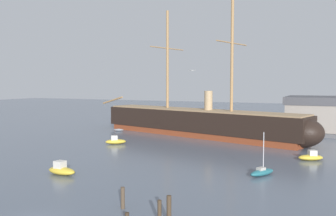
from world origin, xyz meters
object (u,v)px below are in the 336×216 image
at_px(motorboat_alongside_stern, 311,157).
at_px(motorboat_foreground_left, 61,170).
at_px(mooring_piling_midwater, 169,209).
at_px(tall_ship, 197,122).
at_px(motorboat_alongside_bow, 116,141).
at_px(seagull_in_flight, 192,70).
at_px(dinghy_far_left, 119,130).
at_px(mooring_piling_right_pair, 159,212).
at_px(mooring_piling_nearest, 123,198).
at_px(sailboat_mid_right, 262,172).

bearing_deg(motorboat_alongside_stern, motorboat_foreground_left, -141.49).
height_order(motorboat_alongside_stern, mooring_piling_midwater, mooring_piling_midwater).
xyz_separation_m(tall_ship, motorboat_alongside_bow, (-10.55, -17.08, -2.51)).
bearing_deg(seagull_in_flight, motorboat_alongside_bow, 151.18).
bearing_deg(tall_ship, dinghy_far_left, -178.48).
xyz_separation_m(mooring_piling_right_pair, mooring_piling_midwater, (0.70, 0.37, 0.19)).
xyz_separation_m(motorboat_alongside_stern, mooring_piling_midwater, (-9.30, -31.69, 0.63)).
bearing_deg(motorboat_alongside_stern, mooring_piling_midwater, -106.36).
bearing_deg(motorboat_alongside_stern, mooring_piling_nearest, -115.93).
bearing_deg(sailboat_mid_right, motorboat_alongside_bow, 157.55).
relative_size(dinghy_far_left, mooring_piling_midwater, 1.11).
height_order(dinghy_far_left, mooring_piling_nearest, mooring_piling_nearest).
distance_m(motorboat_alongside_bow, dinghy_far_left, 19.27).
height_order(motorboat_alongside_stern, mooring_piling_nearest, mooring_piling_nearest).
bearing_deg(dinghy_far_left, mooring_piling_nearest, -56.90).
bearing_deg(tall_ship, sailboat_mid_right, -56.27).
height_order(mooring_piling_nearest, mooring_piling_midwater, mooring_piling_midwater).
distance_m(tall_ship, motorboat_alongside_stern, 30.33).
relative_size(sailboat_mid_right, motorboat_alongside_bow, 1.34).
height_order(motorboat_alongside_stern, mooring_piling_right_pair, mooring_piling_right_pair).
bearing_deg(dinghy_far_left, mooring_piling_right_pair, -54.05).
distance_m(sailboat_mid_right, dinghy_far_left, 49.62).
height_order(sailboat_mid_right, mooring_piling_nearest, sailboat_mid_right).
xyz_separation_m(sailboat_mid_right, dinghy_far_left, (-40.22, 29.06, -0.18)).
xyz_separation_m(motorboat_foreground_left, motorboat_alongside_stern, (28.67, 22.81, -0.07)).
relative_size(tall_ship, seagull_in_flight, 49.57).
relative_size(tall_ship, mooring_piling_nearest, 28.75).
xyz_separation_m(tall_ship, mooring_piling_nearest, (10.14, -47.47, -2.08)).
bearing_deg(sailboat_mid_right, dinghy_far_left, 144.15).
bearing_deg(mooring_piling_right_pair, mooring_piling_nearest, 159.39).
bearing_deg(mooring_piling_midwater, mooring_piling_right_pair, -152.43).
distance_m(tall_ship, seagull_in_flight, 31.55).
relative_size(motorboat_foreground_left, mooring_piling_right_pair, 2.17).
bearing_deg(sailboat_mid_right, mooring_piling_midwater, -102.31).
distance_m(motorboat_foreground_left, dinghy_far_left, 42.82).
bearing_deg(motorboat_alongside_bow, dinghy_far_left, 120.92).
distance_m(sailboat_mid_right, seagull_in_flight, 16.66).
xyz_separation_m(mooring_piling_midwater, seagull_in_flight, (-5.97, 20.71, 12.40)).
distance_m(dinghy_far_left, mooring_piling_right_pair, 60.16).
bearing_deg(motorboat_foreground_left, tall_ship, 84.57).
xyz_separation_m(motorboat_alongside_stern, mooring_piling_nearest, (-14.73, -30.28, 0.47)).
relative_size(motorboat_foreground_left, motorboat_alongside_bow, 1.04).
bearing_deg(motorboat_foreground_left, mooring_piling_right_pair, -26.35).
bearing_deg(motorboat_alongside_bow, seagull_in_flight, -28.82).
bearing_deg(mooring_piling_nearest, tall_ship, 102.06).
distance_m(dinghy_far_left, mooring_piling_nearest, 56.02).
bearing_deg(mooring_piling_nearest, motorboat_alongside_stern, 64.07).
bearing_deg(mooring_piling_right_pair, tall_ship, 106.79).
height_order(motorboat_foreground_left, mooring_piling_right_pair, mooring_piling_right_pair).
xyz_separation_m(motorboat_alongside_stern, mooring_piling_right_pair, (-10.01, -32.06, 0.44)).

